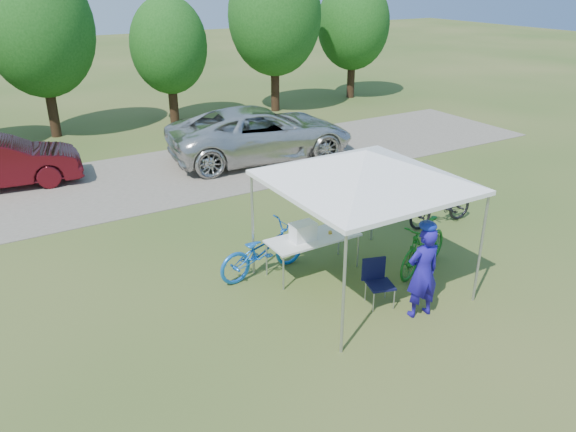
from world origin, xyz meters
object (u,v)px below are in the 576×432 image
bike_dark (441,206)px  bike_green (423,246)px  cyclist (423,272)px  minivan (261,133)px  bike_blue (263,250)px  folding_table (313,239)px  cooler (303,231)px  folding_chair (377,278)px

bike_dark → bike_green: bearing=-50.9°
cyclist → minivan: size_ratio=0.29×
cyclist → bike_blue: (-1.66, 2.72, -0.33)m
bike_green → bike_blue: bearing=-138.6°
cyclist → folding_table: bearing=-64.0°
bike_dark → cooler: bearing=-82.8°
bike_dark → folding_chair: bearing=-59.0°
folding_table → bike_dark: bike_dark is taller
folding_chair → cooler: size_ratio=1.78×
bike_green → minivan: 8.26m
folding_table → bike_green: size_ratio=1.02×
bike_blue → bike_green: 3.21m
folding_table → minivan: (2.66, 7.11, 0.12)m
folding_chair → minivan: (2.31, 8.69, 0.33)m
cooler → bike_green: (2.15, -1.11, -0.40)m
bike_dark → bike_blue: bearing=-88.8°
folding_table → bike_dark: bearing=5.3°
bike_dark → minivan: bearing=-167.7°
bike_green → bike_dark: size_ratio=0.98×
cyclist → bike_green: cyclist is taller
bike_dark → folding_table: bearing=-82.5°
cooler → bike_dark: 4.15m
folding_chair → bike_blue: size_ratio=0.44×
cooler → bike_dark: bearing=5.0°
folding_table → cyclist: cyclist is taller
folding_table → minivan: minivan is taller
folding_table → minivan: size_ratio=0.31×
folding_table → bike_dark: (3.87, 0.36, -0.24)m
folding_table → cooler: (-0.24, 0.00, 0.22)m
cyclist → bike_dark: bearing=-132.1°
folding_chair → bike_blue: 2.38m
folding_table → bike_blue: (-0.91, 0.44, -0.20)m
folding_table → bike_blue: bearing=154.3°
folding_chair → cooler: 1.74m
folding_chair → cooler: cooler is taller
folding_table → cooler: size_ratio=3.80×
minivan → bike_dark: bearing=-162.3°
bike_blue → cyclist: bearing=-155.2°
folding_table → cyclist: bearing=-71.7°
cooler → cyclist: 2.49m
bike_green → folding_chair: bearing=-93.2°
folding_chair → bike_blue: bike_blue is taller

